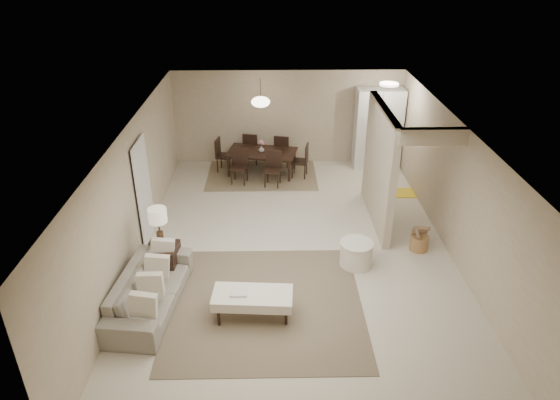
{
  "coord_description": "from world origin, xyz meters",
  "views": [
    {
      "loc": [
        -0.44,
        -8.22,
        5.37
      ],
      "look_at": [
        -0.28,
        0.14,
        1.05
      ],
      "focal_mm": 32.0,
      "sensor_mm": 36.0,
      "label": 1
    }
  ],
  "objects_px": {
    "side_table": "(163,260)",
    "sofa": "(150,290)",
    "round_pouf": "(356,254)",
    "wicker_basket": "(419,243)",
    "ottoman_bench": "(253,298)",
    "dining_table": "(262,163)",
    "pantry_cabinet": "(378,129)"
  },
  "relations": [
    {
      "from": "pantry_cabinet",
      "to": "ottoman_bench",
      "type": "xyz_separation_m",
      "value": [
        -3.11,
        -6.07,
        -0.69
      ]
    },
    {
      "from": "sofa",
      "to": "side_table",
      "type": "distance_m",
      "value": 0.89
    },
    {
      "from": "side_table",
      "to": "wicker_basket",
      "type": "xyz_separation_m",
      "value": [
        4.84,
        0.73,
        -0.14
      ]
    },
    {
      "from": "pantry_cabinet",
      "to": "sofa",
      "type": "height_order",
      "value": "pantry_cabinet"
    },
    {
      "from": "pantry_cabinet",
      "to": "round_pouf",
      "type": "bearing_deg",
      "value": -104.87
    },
    {
      "from": "sofa",
      "to": "round_pouf",
      "type": "xyz_separation_m",
      "value": [
        3.56,
        1.11,
        -0.09
      ]
    },
    {
      "from": "pantry_cabinet",
      "to": "sofa",
      "type": "distance_m",
      "value": 7.54
    },
    {
      "from": "dining_table",
      "to": "side_table",
      "type": "bearing_deg",
      "value": -99.28
    },
    {
      "from": "round_pouf",
      "to": "wicker_basket",
      "type": "distance_m",
      "value": 1.42
    },
    {
      "from": "sofa",
      "to": "wicker_basket",
      "type": "bearing_deg",
      "value": -65.08
    },
    {
      "from": "pantry_cabinet",
      "to": "wicker_basket",
      "type": "distance_m",
      "value": 4.25
    },
    {
      "from": "ottoman_bench",
      "to": "side_table",
      "type": "distance_m",
      "value": 2.03
    },
    {
      "from": "round_pouf",
      "to": "ottoman_bench",
      "type": "bearing_deg",
      "value": -142.95
    },
    {
      "from": "pantry_cabinet",
      "to": "dining_table",
      "type": "distance_m",
      "value": 3.17
    },
    {
      "from": "sofa",
      "to": "pantry_cabinet",
      "type": "bearing_deg",
      "value": -33.16
    },
    {
      "from": "round_pouf",
      "to": "side_table",
      "type": "bearing_deg",
      "value": -176.28
    },
    {
      "from": "side_table",
      "to": "dining_table",
      "type": "distance_m",
      "value": 4.73
    },
    {
      "from": "wicker_basket",
      "to": "dining_table",
      "type": "relative_size",
      "value": 0.21
    },
    {
      "from": "pantry_cabinet",
      "to": "side_table",
      "type": "xyz_separation_m",
      "value": [
        -4.75,
        -4.88,
        -0.75
      ]
    },
    {
      "from": "side_table",
      "to": "pantry_cabinet",
      "type": "bearing_deg",
      "value": 45.78
    },
    {
      "from": "sofa",
      "to": "wicker_basket",
      "type": "relative_size",
      "value": 6.2
    },
    {
      "from": "sofa",
      "to": "ottoman_bench",
      "type": "bearing_deg",
      "value": -93.45
    },
    {
      "from": "pantry_cabinet",
      "to": "dining_table",
      "type": "height_order",
      "value": "pantry_cabinet"
    },
    {
      "from": "ottoman_bench",
      "to": "wicker_basket",
      "type": "bearing_deg",
      "value": 34.72
    },
    {
      "from": "pantry_cabinet",
      "to": "ottoman_bench",
      "type": "height_order",
      "value": "pantry_cabinet"
    },
    {
      "from": "side_table",
      "to": "round_pouf",
      "type": "xyz_separation_m",
      "value": [
        3.51,
        0.23,
        -0.06
      ]
    },
    {
      "from": "sofa",
      "to": "dining_table",
      "type": "distance_m",
      "value": 5.58
    },
    {
      "from": "side_table",
      "to": "sofa",
      "type": "bearing_deg",
      "value": -93.23
    },
    {
      "from": "wicker_basket",
      "to": "side_table",
      "type": "bearing_deg",
      "value": -171.41
    },
    {
      "from": "side_table",
      "to": "round_pouf",
      "type": "height_order",
      "value": "side_table"
    },
    {
      "from": "round_pouf",
      "to": "wicker_basket",
      "type": "xyz_separation_m",
      "value": [
        1.32,
        0.5,
        -0.09
      ]
    },
    {
      "from": "ottoman_bench",
      "to": "sofa",
      "type": "bearing_deg",
      "value": 173.71
    }
  ]
}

